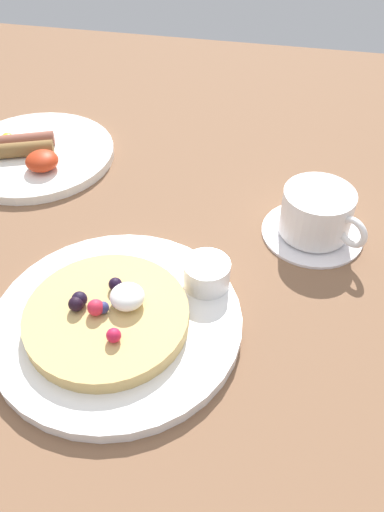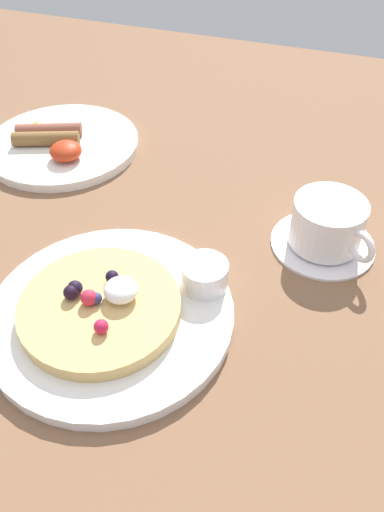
% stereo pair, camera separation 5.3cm
% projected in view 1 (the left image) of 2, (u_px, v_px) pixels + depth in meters
% --- Properties ---
extents(ground_plane, '(1.55, 1.48, 0.03)m').
position_uv_depth(ground_plane, '(185.00, 306.00, 0.58)').
color(ground_plane, brown).
extents(pancake_plate, '(0.26, 0.26, 0.01)m').
position_uv_depth(pancake_plate, '(117.00, 322.00, 0.54)').
color(pancake_plate, white).
rests_on(pancake_plate, ground_plane).
extents(pancake_with_berries, '(0.17, 0.17, 0.04)m').
position_uv_depth(pancake_with_berries, '(107.00, 316.00, 0.52)').
color(pancake_with_berries, tan).
rests_on(pancake_with_berries, pancake_plate).
extents(syrup_ramekin, '(0.05, 0.05, 0.03)m').
position_uv_depth(syrup_ramekin, '(207.00, 273.00, 0.56)').
color(syrup_ramekin, white).
rests_on(syrup_ramekin, pancake_plate).
extents(breakfast_plate, '(0.23, 0.23, 0.01)m').
position_uv_depth(breakfast_plate, '(36.00, 154.00, 0.77)').
color(breakfast_plate, white).
rests_on(breakfast_plate, ground_plane).
extents(fried_breakfast, '(0.14, 0.11, 0.03)m').
position_uv_depth(fried_breakfast, '(23.00, 149.00, 0.75)').
color(fried_breakfast, brown).
rests_on(fried_breakfast, breakfast_plate).
extents(coffee_saucer, '(0.13, 0.13, 0.01)m').
position_uv_depth(coffee_saucer, '(312.00, 232.00, 0.65)').
color(coffee_saucer, white).
rests_on(coffee_saucer, ground_plane).
extents(coffee_cup, '(0.10, 0.09, 0.06)m').
position_uv_depth(coffee_cup, '(318.00, 212.00, 0.62)').
color(coffee_cup, white).
rests_on(coffee_cup, coffee_saucer).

